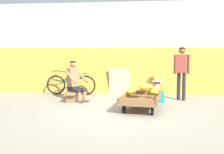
{
  "coord_description": "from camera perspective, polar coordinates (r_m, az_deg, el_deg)",
  "views": [
    {
      "loc": [
        0.3,
        -5.36,
        1.29
      ],
      "look_at": [
        -0.27,
        0.78,
        0.75
      ],
      "focal_mm": 39.25,
      "sensor_mm": 36.0,
      "label": 1
    }
  ],
  "objects": [
    {
      "name": "customer_adult",
      "position": [
        7.31,
        15.94,
        2.16
      ],
      "size": [
        0.43,
        0.34,
        1.53
      ],
      "color": "#232328",
      "rests_on": "ground"
    },
    {
      "name": "banana_cart",
      "position": [
        5.93,
        6.85,
        -5.22
      ],
      "size": [
        1.07,
        1.56,
        0.36
      ],
      "color": "brown",
      "rests_on": "ground"
    },
    {
      "name": "weighing_scale",
      "position": [
        6.9,
        10.47,
        -2.04
      ],
      "size": [
        0.3,
        0.3,
        0.29
      ],
      "color": "#28282D",
      "rests_on": "plastic_crate"
    },
    {
      "name": "back_wall",
      "position": [
        8.38,
        3.31,
        6.64
      ],
      "size": [
        16.0,
        0.3,
        3.06
      ],
      "color": "gold",
      "rests_on": "ground"
    },
    {
      "name": "banana_pile",
      "position": [
        6.13,
        7.27,
        -2.74
      ],
      "size": [
        0.93,
        0.98,
        0.26
      ],
      "color": "gold",
      "rests_on": "banana_cart"
    },
    {
      "name": "sign_board",
      "position": [
        8.22,
        1.76,
        -0.92
      ],
      "size": [
        0.7,
        0.19,
        0.89
      ],
      "color": "#C6B289",
      "rests_on": "ground"
    },
    {
      "name": "plastic_crate",
      "position": [
        6.94,
        10.43,
        -4.53
      ],
      "size": [
        0.36,
        0.28,
        0.3
      ],
      "color": "#19847F",
      "rests_on": "ground"
    },
    {
      "name": "ground_plane",
      "position": [
        5.52,
        2.09,
        -8.51
      ],
      "size": [
        80.0,
        80.0,
        0.0
      ],
      "primitive_type": "plane",
      "color": "gray"
    },
    {
      "name": "bicycle_near_left",
      "position": [
        8.19,
        -9.6,
        -1.64
      ],
      "size": [
        1.66,
        0.48,
        0.86
      ],
      "color": "black",
      "rests_on": "ground"
    },
    {
      "name": "vendor_seated",
      "position": [
        7.08,
        -8.6,
        -0.91
      ],
      "size": [
        0.73,
        0.7,
        1.14
      ],
      "color": "#9E704C",
      "rests_on": "ground"
    },
    {
      "name": "low_bench",
      "position": [
        7.19,
        -8.98,
        -3.78
      ],
      "size": [
        0.36,
        1.11,
        0.27
      ],
      "color": "olive",
      "rests_on": "ground"
    }
  ]
}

